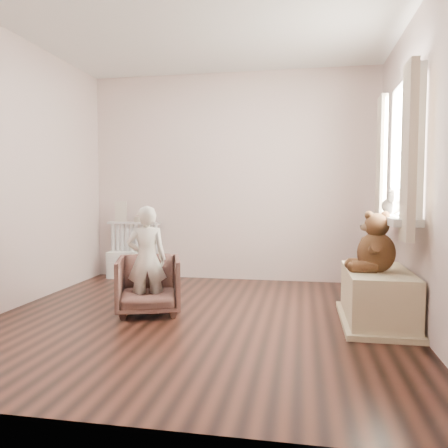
% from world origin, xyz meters
% --- Properties ---
extents(floor, '(3.60, 3.60, 0.01)m').
position_xyz_m(floor, '(0.00, 0.00, 0.00)').
color(floor, black).
rests_on(floor, ground).
extents(ceiling, '(3.60, 3.60, 0.01)m').
position_xyz_m(ceiling, '(0.00, 0.00, 2.60)').
color(ceiling, white).
rests_on(ceiling, ground).
extents(back_wall, '(3.60, 0.02, 2.60)m').
position_xyz_m(back_wall, '(0.00, 1.80, 1.30)').
color(back_wall, silver).
rests_on(back_wall, ground).
extents(front_wall, '(3.60, 0.02, 2.60)m').
position_xyz_m(front_wall, '(0.00, -1.80, 1.30)').
color(front_wall, silver).
rests_on(front_wall, ground).
extents(left_wall, '(0.02, 3.60, 2.60)m').
position_xyz_m(left_wall, '(-1.80, 0.00, 1.30)').
color(left_wall, silver).
rests_on(left_wall, ground).
extents(right_wall, '(0.02, 3.60, 2.60)m').
position_xyz_m(right_wall, '(1.80, 0.00, 1.30)').
color(right_wall, silver).
rests_on(right_wall, ground).
extents(window, '(0.03, 0.90, 1.10)m').
position_xyz_m(window, '(1.76, 0.30, 1.45)').
color(window, white).
rests_on(window, right_wall).
extents(window_sill, '(0.22, 1.10, 0.06)m').
position_xyz_m(window_sill, '(1.67, 0.30, 0.87)').
color(window_sill, silver).
rests_on(window_sill, right_wall).
extents(curtain_left, '(0.06, 0.26, 1.30)m').
position_xyz_m(curtain_left, '(1.65, -0.27, 1.39)').
color(curtain_left, beige).
rests_on(curtain_left, right_wall).
extents(curtain_right, '(0.06, 0.26, 1.30)m').
position_xyz_m(curtain_right, '(1.65, 0.87, 1.39)').
color(curtain_right, beige).
rests_on(curtain_right, right_wall).
extents(radiator, '(0.69, 0.13, 0.72)m').
position_xyz_m(radiator, '(-1.26, 1.68, 0.39)').
color(radiator, silver).
rests_on(radiator, floor).
extents(paper_doll, '(0.16, 0.01, 0.27)m').
position_xyz_m(paper_doll, '(-1.44, 1.68, 0.86)').
color(paper_doll, beige).
rests_on(paper_doll, radiator).
extents(tin_a, '(0.11, 0.11, 0.07)m').
position_xyz_m(tin_a, '(-1.20, 1.68, 0.76)').
color(tin_a, '#A59E8C').
rests_on(tin_a, radiator).
extents(toy_vanity, '(0.40, 0.28, 0.62)m').
position_xyz_m(toy_vanity, '(-1.38, 1.65, 0.28)').
color(toy_vanity, silver).
rests_on(toy_vanity, floor).
extents(armchair, '(0.71, 0.72, 0.52)m').
position_xyz_m(armchair, '(-0.48, 0.08, 0.26)').
color(armchair, brown).
rests_on(armchair, floor).
extents(child, '(0.41, 0.33, 0.96)m').
position_xyz_m(child, '(-0.48, 0.03, 0.50)').
color(child, white).
rests_on(child, armchair).
extents(toy_bench, '(0.51, 0.97, 0.45)m').
position_xyz_m(toy_bench, '(1.52, 0.13, 0.20)').
color(toy_bench, beige).
rests_on(toy_bench, floor).
extents(teddy_bear, '(0.41, 0.33, 0.49)m').
position_xyz_m(teddy_bear, '(1.49, 0.06, 0.67)').
color(teddy_bear, '#3C2412').
rests_on(teddy_bear, toy_bench).
extents(plush_cat, '(0.22, 0.30, 0.23)m').
position_xyz_m(plush_cat, '(1.66, 0.36, 1.00)').
color(plush_cat, gray).
rests_on(plush_cat, window_sill).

